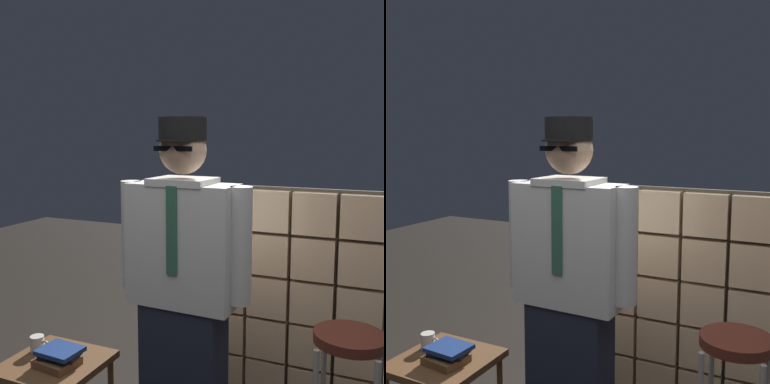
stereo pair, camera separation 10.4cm
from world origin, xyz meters
The scene contains 6 objects.
glass_block_wall centered at (0.00, 1.25, 0.70)m, with size 1.43×0.10×1.43m.
standing_person centered at (-0.24, 0.47, 0.95)m, with size 0.73×0.31×1.83m.
bar_stool centered at (0.57, 0.60, 0.60)m, with size 0.34×0.34×0.81m.
side_table centered at (-0.97, 0.32, 0.42)m, with size 0.52×0.52×0.49m.
book_stack centered at (-0.91, 0.29, 0.53)m, with size 0.24×0.22×0.09m.
coffee_mug centered at (-1.13, 0.37, 0.53)m, with size 0.13×0.08×0.09m.
Camera 2 is at (0.84, -1.60, 1.75)m, focal length 43.98 mm.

